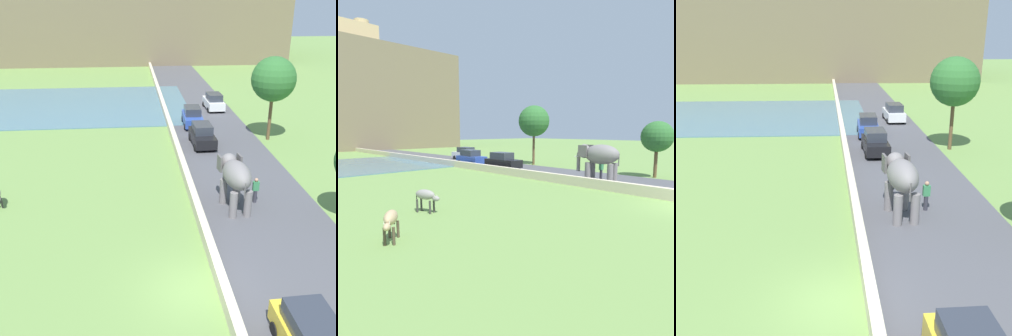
% 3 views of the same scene
% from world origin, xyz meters
% --- Properties ---
extents(road_surface, '(7.00, 120.00, 0.06)m').
position_xyz_m(road_surface, '(5.00, 20.00, 0.03)').
color(road_surface, '#4C4C51').
rests_on(road_surface, ground).
extents(barrier_wall, '(0.40, 110.00, 0.70)m').
position_xyz_m(barrier_wall, '(1.20, 18.00, 0.35)').
color(barrier_wall, beige).
rests_on(barrier_wall, ground).
extents(elephant, '(1.67, 3.53, 2.99)m').
position_xyz_m(elephant, '(3.40, 6.93, 2.04)').
color(elephant, slate).
rests_on(elephant, ground).
extents(person_beside_elephant, '(0.36, 0.22, 1.63)m').
position_xyz_m(person_beside_elephant, '(4.84, 7.45, 0.87)').
color(person_beside_elephant, '#33333D').
rests_on(person_beside_elephant, ground).
extents(car_black, '(1.84, 4.02, 1.80)m').
position_xyz_m(car_black, '(3.42, 17.79, 0.90)').
color(car_black, black).
rests_on(car_black, ground).
extents(car_white, '(1.87, 4.04, 1.80)m').
position_xyz_m(car_white, '(6.58, 28.93, 0.90)').
color(car_white, white).
rests_on(car_white, ground).
extents(car_blue, '(1.91, 4.06, 1.80)m').
position_xyz_m(car_blue, '(3.43, 23.30, 0.90)').
color(car_blue, '#2D4CA8').
rests_on(car_blue, ground).
extents(cow_tan, '(1.05, 1.34, 1.15)m').
position_xyz_m(cow_tan, '(-13.13, 5.78, 0.84)').
color(cow_tan, tan).
rests_on(cow_tan, ground).
extents(cow_grey, '(0.86, 1.40, 1.15)m').
position_xyz_m(cow_grey, '(-10.30, 8.45, 0.84)').
color(cow_grey, gray).
rests_on(cow_grey, ground).
extents(tree_near, '(2.63, 2.63, 4.85)m').
position_xyz_m(tree_near, '(9.45, 4.93, 3.51)').
color(tree_near, brown).
rests_on(tree_near, ground).
extents(tree_mid, '(3.64, 3.64, 7.00)m').
position_xyz_m(tree_mid, '(9.33, 18.75, 5.16)').
color(tree_mid, brown).
rests_on(tree_mid, ground).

